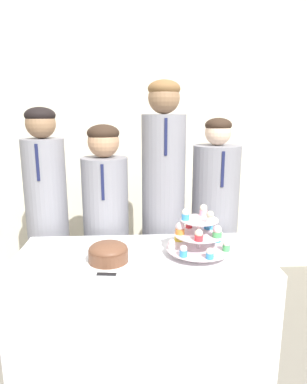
# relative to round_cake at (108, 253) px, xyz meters

# --- Properties ---
(wall_back) EXTENTS (9.00, 0.06, 2.70)m
(wall_back) POSITION_rel_round_cake_xyz_m (0.17, 1.48, 0.54)
(wall_back) COLOR beige
(wall_back) RESTS_ON ground_plane
(table) EXTENTS (1.31, 0.58, 0.76)m
(table) POSITION_rel_round_cake_xyz_m (0.17, 0.10, -0.43)
(table) COLOR white
(table) RESTS_ON ground_plane
(round_cake) EXTENTS (0.21, 0.21, 0.11)m
(round_cake) POSITION_rel_round_cake_xyz_m (0.00, 0.00, 0.00)
(round_cake) COLOR white
(round_cake) RESTS_ON table
(cake_knife) EXTENTS (0.30, 0.05, 0.01)m
(cake_knife) POSITION_rel_round_cake_xyz_m (0.05, -0.13, -0.05)
(cake_knife) COLOR silver
(cake_knife) RESTS_ON table
(cupcake_stand) EXTENTS (0.33, 0.33, 0.26)m
(cupcake_stand) POSITION_rel_round_cake_xyz_m (0.46, 0.07, 0.06)
(cupcake_stand) COLOR silver
(cupcake_stand) RESTS_ON table
(student_0) EXTENTS (0.27, 0.27, 1.52)m
(student_0) POSITION_rel_round_cake_xyz_m (-0.44, 0.60, -0.07)
(student_0) COLOR gray
(student_0) RESTS_ON ground_plane
(student_1) EXTENTS (0.30, 0.30, 1.41)m
(student_1) POSITION_rel_round_cake_xyz_m (-0.06, 0.60, -0.13)
(student_1) COLOR gray
(student_1) RESTS_ON ground_plane
(student_2) EXTENTS (0.28, 0.29, 1.68)m
(student_2) POSITION_rel_round_cake_xyz_m (0.32, 0.60, 0.01)
(student_2) COLOR gray
(student_2) RESTS_ON ground_plane
(student_3) EXTENTS (0.31, 0.31, 1.45)m
(student_3) POSITION_rel_round_cake_xyz_m (0.67, 0.60, -0.13)
(student_3) COLOR gray
(student_3) RESTS_ON ground_plane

